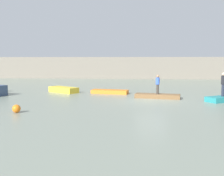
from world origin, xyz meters
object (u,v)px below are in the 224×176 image
object	(u,v)px
rowboat_teal	(222,99)
person_dark_shirt	(223,83)
rowboat_brown	(157,96)
rowboat_orange	(110,92)
rowboat_yellow	(64,90)
mooring_buoy	(16,109)
person_blue_shirt	(158,83)

from	to	relation	value
rowboat_teal	person_dark_shirt	world-z (taller)	person_dark_shirt
rowboat_brown	person_dark_shirt	xyz separation A→B (m)	(4.96, -1.42, 1.28)
rowboat_orange	rowboat_teal	world-z (taller)	rowboat_teal
rowboat_yellow	rowboat_teal	bearing A→B (deg)	15.82
rowboat_brown	mooring_buoy	distance (m)	11.74
person_blue_shirt	rowboat_yellow	bearing A→B (deg)	160.34
rowboat_brown	mooring_buoy	bearing A→B (deg)	-131.26
person_dark_shirt	mooring_buoy	distance (m)	15.38
rowboat_brown	rowboat_teal	bearing A→B (deg)	-5.77
rowboat_brown	person_blue_shirt	distance (m)	1.09
rowboat_orange	person_blue_shirt	size ratio (longest dim) A/B	2.14
person_dark_shirt	person_blue_shirt	distance (m)	5.17
rowboat_yellow	rowboat_orange	xyz separation A→B (m)	(4.69, -0.47, -0.09)
rowboat_teal	person_blue_shirt	bearing A→B (deg)	132.23
person_dark_shirt	rowboat_orange	bearing A→B (deg)	155.81
person_blue_shirt	mooring_buoy	size ratio (longest dim) A/B	3.17
person_dark_shirt	person_blue_shirt	world-z (taller)	person_dark_shirt
rowboat_orange	rowboat_brown	size ratio (longest dim) A/B	0.93
rowboat_yellow	rowboat_teal	world-z (taller)	rowboat_yellow
rowboat_brown	person_blue_shirt	size ratio (longest dim) A/B	2.31
rowboat_orange	rowboat_teal	distance (m)	10.22
person_blue_shirt	mooring_buoy	distance (m)	11.79
person_dark_shirt	mooring_buoy	size ratio (longest dim) A/B	3.64
rowboat_yellow	rowboat_orange	distance (m)	4.71
rowboat_yellow	rowboat_brown	distance (m)	9.61
rowboat_yellow	mooring_buoy	world-z (taller)	rowboat_yellow
rowboat_yellow	rowboat_orange	world-z (taller)	rowboat_yellow
rowboat_teal	person_dark_shirt	xyz separation A→B (m)	(-0.00, 0.00, 1.26)
person_blue_shirt	mooring_buoy	xyz separation A→B (m)	(-9.19, -7.31, -1.01)
person_dark_shirt	person_blue_shirt	xyz separation A→B (m)	(-4.96, 1.42, -0.19)
rowboat_orange	mooring_buoy	distance (m)	11.17
person_blue_shirt	rowboat_brown	bearing A→B (deg)	180.00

